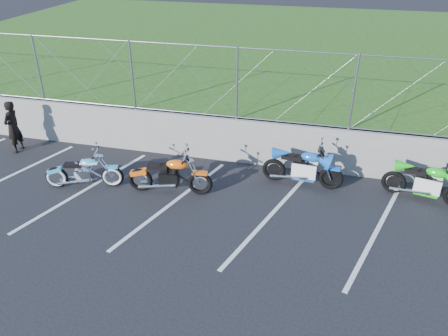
% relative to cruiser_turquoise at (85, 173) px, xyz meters
% --- Properties ---
extents(ground, '(90.00, 90.00, 0.00)m').
position_rel_cruiser_turquoise_xyz_m(ground, '(2.45, -1.14, -0.40)').
color(ground, black).
rests_on(ground, ground).
extents(retaining_wall, '(30.00, 0.22, 1.30)m').
position_rel_cruiser_turquoise_xyz_m(retaining_wall, '(2.45, 2.36, 0.25)').
color(retaining_wall, slate).
rests_on(retaining_wall, ground).
extents(grass_field, '(30.00, 20.00, 1.30)m').
position_rel_cruiser_turquoise_xyz_m(grass_field, '(2.45, 12.36, 0.25)').
color(grass_field, '#264E14').
rests_on(grass_field, ground).
extents(chain_link_fence, '(28.00, 0.03, 2.00)m').
position_rel_cruiser_turquoise_xyz_m(chain_link_fence, '(2.45, 2.36, 1.90)').
color(chain_link_fence, gray).
rests_on(chain_link_fence, retaining_wall).
extents(parking_lines, '(18.29, 4.31, 0.01)m').
position_rel_cruiser_turquoise_xyz_m(parking_lines, '(3.65, -0.14, -0.40)').
color(parking_lines, silver).
rests_on(parking_lines, ground).
extents(cruiser_turquoise, '(1.96, 0.73, 1.00)m').
position_rel_cruiser_turquoise_xyz_m(cruiser_turquoise, '(0.00, 0.00, 0.00)').
color(cruiser_turquoise, black).
rests_on(cruiser_turquoise, ground).
extents(naked_orange, '(2.17, 0.74, 1.08)m').
position_rel_cruiser_turquoise_xyz_m(naked_orange, '(2.25, 0.26, 0.06)').
color(naked_orange, black).
rests_on(naked_orange, ground).
extents(sportbike_green, '(2.01, 0.73, 1.06)m').
position_rel_cruiser_turquoise_xyz_m(sportbike_green, '(8.42, 1.46, 0.06)').
color(sportbike_green, black).
rests_on(sportbike_green, ground).
extents(sportbike_blue, '(2.11, 0.75, 1.09)m').
position_rel_cruiser_turquoise_xyz_m(sportbike_blue, '(5.44, 1.46, 0.07)').
color(sportbike_blue, black).
rests_on(sportbike_blue, ground).
extents(person_standing, '(0.38, 0.58, 1.57)m').
position_rel_cruiser_turquoise_xyz_m(person_standing, '(-3.07, 1.37, 0.39)').
color(person_standing, black).
rests_on(person_standing, ground).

